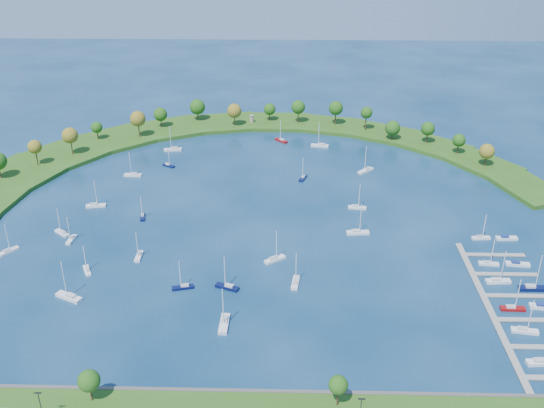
{
  "coord_description": "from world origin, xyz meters",
  "views": [
    {
      "loc": [
        10.94,
        -228.55,
        122.32
      ],
      "look_at": [
        5.0,
        5.0,
        4.0
      ],
      "focal_mm": 40.79,
      "sensor_mm": 36.0,
      "label": 1
    }
  ],
  "objects_px": {
    "moored_boat_21": "(281,140)",
    "docked_boat_8": "(489,263)",
    "moored_boat_0": "(142,216)",
    "docked_boat_2": "(525,330)",
    "moored_boat_1": "(62,232)",
    "moored_boat_12": "(133,174)",
    "moored_boat_15": "(8,250)",
    "harbor_tower": "(252,119)",
    "moored_boat_2": "(358,232)",
    "moored_boat_17": "(71,239)",
    "moored_boat_13": "(183,286)",
    "docked_boat_4": "(513,308)",
    "docked_boat_9": "(517,264)",
    "docked_boat_0": "(542,361)",
    "docked_boat_5": "(544,307)",
    "moored_boat_19": "(69,296)",
    "moored_boat_4": "(96,205)",
    "moored_boat_7": "(227,286)",
    "docked_boat_10": "(481,237)",
    "moored_boat_10": "(139,255)",
    "moored_boat_20": "(357,207)",
    "dock_system": "(511,307)",
    "moored_boat_8": "(173,149)",
    "moored_boat_3": "(275,259)",
    "moored_boat_5": "(87,270)",
    "docked_boat_7": "(532,287)",
    "docked_boat_6": "(498,280)",
    "moored_boat_11": "(224,323)",
    "moored_boat_14": "(303,177)",
    "moored_boat_18": "(169,165)",
    "docked_boat_11": "(506,238)",
    "moored_boat_9": "(296,282)"
  },
  "relations": [
    {
      "from": "moored_boat_0",
      "to": "moored_boat_17",
      "type": "relative_size",
      "value": 0.95
    },
    {
      "from": "harbor_tower",
      "to": "moored_boat_2",
      "type": "bearing_deg",
      "value": -68.74
    },
    {
      "from": "moored_boat_11",
      "to": "docked_boat_0",
      "type": "height_order",
      "value": "moored_boat_11"
    },
    {
      "from": "moored_boat_17",
      "to": "docked_boat_4",
      "type": "height_order",
      "value": "docked_boat_4"
    },
    {
      "from": "moored_boat_0",
      "to": "docked_boat_2",
      "type": "xyz_separation_m",
      "value": [
        134.79,
        -72.15,
        0.05
      ]
    },
    {
      "from": "moored_boat_17",
      "to": "moored_boat_19",
      "type": "bearing_deg",
      "value": 21.92
    },
    {
      "from": "moored_boat_2",
      "to": "moored_boat_15",
      "type": "bearing_deg",
      "value": -176.89
    },
    {
      "from": "moored_boat_3",
      "to": "docked_boat_6",
      "type": "xyz_separation_m",
      "value": [
        78.51,
        -12.33,
        0.01
      ]
    },
    {
      "from": "docked_boat_8",
      "to": "moored_boat_1",
      "type": "bearing_deg",
      "value": -179.86
    },
    {
      "from": "dock_system",
      "to": "moored_boat_8",
      "type": "bearing_deg",
      "value": 134.86
    },
    {
      "from": "docked_boat_9",
      "to": "harbor_tower",
      "type": "bearing_deg",
      "value": 131.78
    },
    {
      "from": "docked_boat_2",
      "to": "docked_boat_4",
      "type": "xyz_separation_m",
      "value": [
        0.0,
        11.48,
        -0.01
      ]
    },
    {
      "from": "moored_boat_3",
      "to": "moored_boat_1",
      "type": "bearing_deg",
      "value": 132.48
    },
    {
      "from": "moored_boat_7",
      "to": "docked_boat_8",
      "type": "relative_size",
      "value": 1.17
    },
    {
      "from": "moored_boat_18",
      "to": "docked_boat_8",
      "type": "distance_m",
      "value": 159.57
    },
    {
      "from": "moored_boat_7",
      "to": "docked_boat_10",
      "type": "xyz_separation_m",
      "value": [
        96.91,
        36.49,
        -0.05
      ]
    },
    {
      "from": "moored_boat_19",
      "to": "docked_boat_0",
      "type": "distance_m",
      "value": 149.89
    },
    {
      "from": "moored_boat_21",
      "to": "docked_boat_8",
      "type": "xyz_separation_m",
      "value": [
        77.57,
        -123.51,
        -0.03
      ]
    },
    {
      "from": "moored_boat_0",
      "to": "moored_boat_10",
      "type": "relative_size",
      "value": 0.91
    },
    {
      "from": "moored_boat_1",
      "to": "moored_boat_15",
      "type": "height_order",
      "value": "moored_boat_15"
    },
    {
      "from": "docked_boat_6",
      "to": "moored_boat_5",
      "type": "bearing_deg",
      "value": 175.0
    },
    {
      "from": "moored_boat_10",
      "to": "moored_boat_20",
      "type": "distance_m",
      "value": 95.36
    },
    {
      "from": "moored_boat_14",
      "to": "moored_boat_7",
      "type": "bearing_deg",
      "value": 1.89
    },
    {
      "from": "docked_boat_5",
      "to": "moored_boat_3",
      "type": "bearing_deg",
      "value": 169.68
    },
    {
      "from": "moored_boat_4",
      "to": "moored_boat_15",
      "type": "distance_m",
      "value": 44.76
    },
    {
      "from": "moored_boat_13",
      "to": "moored_boat_17",
      "type": "height_order",
      "value": "moored_boat_13"
    },
    {
      "from": "moored_boat_3",
      "to": "docked_boat_0",
      "type": "distance_m",
      "value": 95.36
    },
    {
      "from": "moored_boat_5",
      "to": "docked_boat_10",
      "type": "bearing_deg",
      "value": -104.98
    },
    {
      "from": "moored_boat_8",
      "to": "moored_boat_15",
      "type": "bearing_deg",
      "value": 58.54
    },
    {
      "from": "moored_boat_7",
      "to": "docked_boat_9",
      "type": "relative_size",
      "value": 1.42
    },
    {
      "from": "docked_boat_0",
      "to": "docked_boat_5",
      "type": "height_order",
      "value": "docked_boat_0"
    },
    {
      "from": "moored_boat_17",
      "to": "docked_boat_9",
      "type": "bearing_deg",
      "value": 90.6
    },
    {
      "from": "moored_boat_12",
      "to": "docked_boat_0",
      "type": "height_order",
      "value": "docked_boat_0"
    },
    {
      "from": "moored_boat_19",
      "to": "docked_boat_7",
      "type": "relative_size",
      "value": 1.04
    },
    {
      "from": "moored_boat_1",
      "to": "docked_boat_11",
      "type": "xyz_separation_m",
      "value": [
        176.42,
        0.29,
        -0.25
      ]
    },
    {
      "from": "docked_boat_8",
      "to": "docked_boat_9",
      "type": "height_order",
      "value": "docked_boat_8"
    },
    {
      "from": "moored_boat_1",
      "to": "moored_boat_12",
      "type": "xyz_separation_m",
      "value": [
        15.63,
        56.99,
        0.03
      ]
    },
    {
      "from": "moored_boat_0",
      "to": "docked_boat_7",
      "type": "xyz_separation_m",
      "value": [
        145.26,
        -48.97,
        0.11
      ]
    },
    {
      "from": "docked_boat_7",
      "to": "moored_boat_3",
      "type": "bearing_deg",
      "value": 169.31
    },
    {
      "from": "moored_boat_5",
      "to": "docked_boat_10",
      "type": "distance_m",
      "value": 150.91
    },
    {
      "from": "harbor_tower",
      "to": "moored_boat_19",
      "type": "xyz_separation_m",
      "value": [
        -52.0,
        -173.6,
        -3.31
      ]
    },
    {
      "from": "moored_boat_5",
      "to": "moored_boat_7",
      "type": "height_order",
      "value": "moored_boat_7"
    },
    {
      "from": "moored_boat_2",
      "to": "docked_boat_5",
      "type": "height_order",
      "value": "moored_boat_2"
    },
    {
      "from": "moored_boat_9",
      "to": "moored_boat_4",
      "type": "bearing_deg",
      "value": 63.77
    },
    {
      "from": "docked_boat_2",
      "to": "harbor_tower",
      "type": "bearing_deg",
      "value": 126.33
    },
    {
      "from": "moored_boat_20",
      "to": "moored_boat_10",
      "type": "bearing_deg",
      "value": -147.13
    },
    {
      "from": "moored_boat_13",
      "to": "moored_boat_18",
      "type": "distance_m",
      "value": 108.25
    },
    {
      "from": "moored_boat_18",
      "to": "docked_boat_6",
      "type": "xyz_separation_m",
      "value": [
        133.3,
        -99.21,
        0.08
      ]
    },
    {
      "from": "moored_boat_5",
      "to": "docked_boat_8",
      "type": "bearing_deg",
      "value": -112.13
    },
    {
      "from": "moored_boat_3",
      "to": "docked_boat_4",
      "type": "relative_size",
      "value": 1.06
    }
  ]
}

